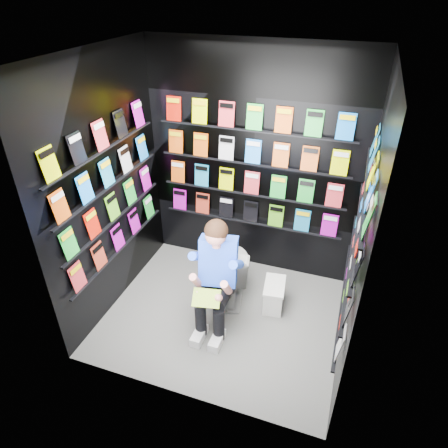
% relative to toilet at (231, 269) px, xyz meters
% --- Properties ---
extents(floor, '(2.40, 2.40, 0.00)m').
position_rel_toilet_xyz_m(floor, '(0.03, -0.34, -0.37)').
color(floor, slate).
rests_on(floor, ground).
extents(ceiling, '(2.40, 2.40, 0.00)m').
position_rel_toilet_xyz_m(ceiling, '(0.03, -0.34, 2.23)').
color(ceiling, white).
rests_on(ceiling, floor).
extents(wall_back, '(2.40, 0.04, 2.60)m').
position_rel_toilet_xyz_m(wall_back, '(0.03, 0.66, 0.93)').
color(wall_back, black).
rests_on(wall_back, floor).
extents(wall_front, '(2.40, 0.04, 2.60)m').
position_rel_toilet_xyz_m(wall_front, '(0.03, -1.34, 0.93)').
color(wall_front, black).
rests_on(wall_front, floor).
extents(wall_left, '(0.04, 2.00, 2.60)m').
position_rel_toilet_xyz_m(wall_left, '(-1.17, -0.34, 0.93)').
color(wall_left, black).
rests_on(wall_left, floor).
extents(wall_right, '(0.04, 2.00, 2.60)m').
position_rel_toilet_xyz_m(wall_right, '(1.23, -0.34, 0.93)').
color(wall_right, black).
rests_on(wall_right, floor).
extents(comics_back, '(2.10, 0.06, 1.37)m').
position_rel_toilet_xyz_m(comics_back, '(0.03, 0.63, 0.94)').
color(comics_back, '#B83824').
rests_on(comics_back, wall_back).
extents(comics_left, '(0.06, 1.70, 1.37)m').
position_rel_toilet_xyz_m(comics_left, '(-1.14, -0.34, 0.94)').
color(comics_left, '#B83824').
rests_on(comics_left, wall_left).
extents(comics_right, '(0.06, 1.70, 1.37)m').
position_rel_toilet_xyz_m(comics_right, '(1.20, -0.34, 0.94)').
color(comics_right, '#B83824').
rests_on(comics_right, wall_right).
extents(toilet, '(0.56, 0.82, 0.73)m').
position_rel_toilet_xyz_m(toilet, '(0.00, 0.00, 0.00)').
color(toilet, white).
rests_on(toilet, floor).
extents(longbox, '(0.24, 0.38, 0.27)m').
position_rel_toilet_xyz_m(longbox, '(0.49, -0.01, -0.23)').
color(longbox, silver).
rests_on(longbox, floor).
extents(longbox_lid, '(0.26, 0.40, 0.03)m').
position_rel_toilet_xyz_m(longbox_lid, '(0.49, -0.01, -0.09)').
color(longbox_lid, silver).
rests_on(longbox_lid, longbox).
extents(reader, '(0.62, 0.80, 1.32)m').
position_rel_toilet_xyz_m(reader, '(0.00, -0.38, 0.38)').
color(reader, blue).
rests_on(reader, toilet).
extents(held_comic, '(0.28, 0.20, 0.11)m').
position_rel_toilet_xyz_m(held_comic, '(-0.00, -0.73, 0.21)').
color(held_comic, '#23A01A').
rests_on(held_comic, reader).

